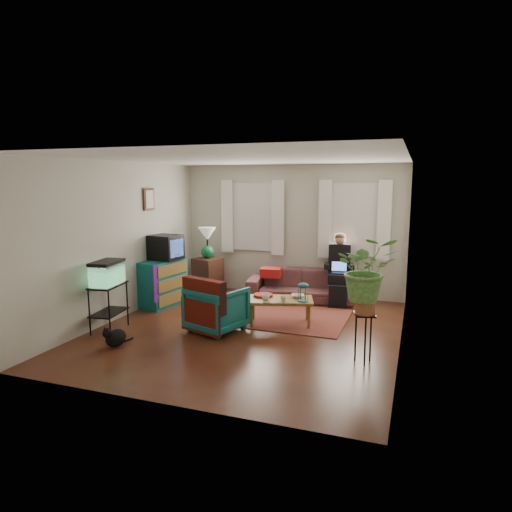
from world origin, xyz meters
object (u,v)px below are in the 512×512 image
at_px(side_table, 208,275).
at_px(aquarium_stand, 109,308).
at_px(armchair, 217,306).
at_px(sofa, 301,280).
at_px(coffee_table, 280,311).
at_px(dresser, 163,283).
at_px(plant_stand, 364,338).

distance_m(side_table, aquarium_stand, 2.79).
bearing_deg(side_table, armchair, -61.30).
bearing_deg(side_table, sofa, -0.15).
bearing_deg(coffee_table, dresser, 154.06).
bearing_deg(dresser, sofa, 35.85).
xyz_separation_m(sofa, aquarium_stand, (-2.32, -2.76, -0.03)).
xyz_separation_m(side_table, armchair, (1.22, -2.22, 0.03)).
relative_size(sofa, armchair, 2.63).
distance_m(side_table, coffee_table, 2.60).
distance_m(dresser, armchair, 1.86).
distance_m(sofa, side_table, 1.97).
relative_size(armchair, plant_stand, 1.19).
distance_m(side_table, plant_stand, 4.44).
distance_m(aquarium_stand, coffee_table, 2.67).
xyz_separation_m(side_table, aquarium_stand, (-0.35, -2.76, 0.01)).
height_order(dresser, plant_stand, dresser).
distance_m(dresser, coffee_table, 2.42).
bearing_deg(dresser, side_table, 82.65).
height_order(side_table, dresser, dresser).
xyz_separation_m(armchair, plant_stand, (2.27, -0.53, -0.06)).
xyz_separation_m(sofa, coffee_table, (0.07, -1.59, -0.18)).
bearing_deg(armchair, dresser, -15.07).
xyz_separation_m(side_table, coffee_table, (2.04, -1.60, -0.14)).
bearing_deg(plant_stand, sofa, 118.76).
bearing_deg(armchair, sofa, -90.96).
xyz_separation_m(side_table, plant_stand, (3.48, -2.75, -0.03)).
height_order(side_table, coffee_table, side_table).
bearing_deg(aquarium_stand, side_table, 74.30).
relative_size(sofa, coffee_table, 1.97).
relative_size(sofa, plant_stand, 3.13).
height_order(sofa, plant_stand, sofa).
distance_m(dresser, aquarium_stand, 1.56).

